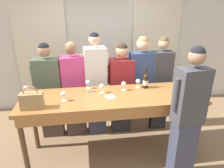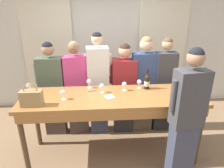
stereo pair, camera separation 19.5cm
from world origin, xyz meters
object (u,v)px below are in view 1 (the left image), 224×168
(wine_glass_center_mid, at_px, (26,88))
(guest_beige_cap, at_px, (160,84))
(guest_cream_sweater, at_px, (96,85))
(wine_glass_front_left, at_px, (88,83))
(wine_glass_center_right, at_px, (63,94))
(wine_glass_front_mid, at_px, (102,87))
(guest_navy_coat, at_px, (141,84))
(wine_glass_back_left, at_px, (138,82))
(guest_pink_top, at_px, (74,90))
(wine_bottle, at_px, (146,81))
(wine_glass_center_left, at_px, (193,85))
(guest_olive_jacket, at_px, (49,91))
(tasting_bar, at_px, (113,103))
(handbag, at_px, (32,100))
(host_pouring, at_px, (187,116))
(guest_striped_shirt, at_px, (121,88))
(wine_glass_front_right, at_px, (124,84))
(potted_plant, at_px, (177,90))

(wine_glass_center_mid, distance_m, guest_beige_cap, 2.27)
(guest_cream_sweater, relative_size, guest_beige_cap, 1.06)
(wine_glass_front_left, distance_m, wine_glass_center_right, 0.52)
(wine_glass_front_mid, xyz_separation_m, guest_navy_coat, (0.76, 0.54, -0.21))
(wine_glass_back_left, height_order, guest_pink_top, guest_pink_top)
(wine_glass_center_right, bearing_deg, wine_bottle, 13.03)
(wine_glass_center_mid, relative_size, guest_beige_cap, 0.08)
(wine_glass_front_mid, bearing_deg, wine_glass_center_left, -6.34)
(wine_glass_center_right, bearing_deg, guest_olive_jacket, 113.34)
(guest_navy_coat, bearing_deg, tasting_bar, -131.75)
(handbag, distance_m, host_pouring, 1.96)
(wine_glass_front_left, distance_m, guest_striped_shirt, 0.75)
(guest_striped_shirt, distance_m, guest_beige_cap, 0.72)
(wine_glass_back_left, relative_size, guest_striped_shirt, 0.08)
(wine_glass_front_right, height_order, wine_glass_center_left, same)
(wine_glass_front_mid, distance_m, guest_pink_top, 0.74)
(guest_cream_sweater, bearing_deg, potted_plant, 22.96)
(handbag, relative_size, guest_cream_sweater, 0.17)
(wine_glass_back_left, bearing_deg, wine_glass_front_left, 174.69)
(wine_glass_center_left, relative_size, guest_olive_jacket, 0.08)
(guest_navy_coat, distance_m, guest_beige_cap, 0.37)
(guest_navy_coat, bearing_deg, wine_bottle, -97.46)
(tasting_bar, relative_size, guest_navy_coat, 1.48)
(wine_glass_front_right, distance_m, guest_pink_top, 0.95)
(wine_glass_front_right, relative_size, guest_olive_jacket, 0.08)
(guest_olive_jacket, bearing_deg, guest_beige_cap, 0.00)
(wine_bottle, xyz_separation_m, guest_olive_jacket, (-1.55, 0.44, -0.27))
(wine_glass_center_mid, bearing_deg, host_pouring, -20.87)
(guest_olive_jacket, height_order, guest_cream_sweater, guest_cream_sweater)
(guest_pink_top, bearing_deg, potted_plant, 19.56)
(wine_glass_front_mid, xyz_separation_m, guest_beige_cap, (1.12, 0.54, -0.23))
(wine_glass_front_left, bearing_deg, wine_glass_front_right, -15.19)
(guest_olive_jacket, bearing_deg, wine_glass_front_mid, -32.20)
(wine_glass_center_left, bearing_deg, tasting_bar, 179.77)
(guest_olive_jacket, distance_m, guest_beige_cap, 1.98)
(handbag, distance_m, guest_cream_sweater, 1.25)
(wine_glass_center_right, bearing_deg, guest_navy_coat, 29.33)
(guest_beige_cap, relative_size, host_pouring, 0.95)
(wine_glass_front_mid, xyz_separation_m, potted_plant, (1.93, 1.38, -0.77))
(wine_glass_center_mid, height_order, host_pouring, host_pouring)
(wine_glass_front_mid, xyz_separation_m, host_pouring, (1.00, -0.71, -0.17))
(wine_glass_front_mid, xyz_separation_m, guest_striped_shirt, (0.40, 0.54, -0.28))
(handbag, bearing_deg, guest_olive_jacket, 86.22)
(wine_glass_center_left, bearing_deg, wine_glass_front_right, 168.88)
(guest_olive_jacket, xyz_separation_m, host_pouring, (1.86, -1.24, 0.08))
(guest_olive_jacket, distance_m, guest_navy_coat, 1.61)
(tasting_bar, height_order, wine_glass_front_mid, wine_glass_front_mid)
(wine_glass_back_left, distance_m, potted_plant, 1.99)
(tasting_bar, xyz_separation_m, wine_bottle, (0.55, 0.24, 0.22))
(wine_glass_back_left, relative_size, guest_pink_top, 0.08)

